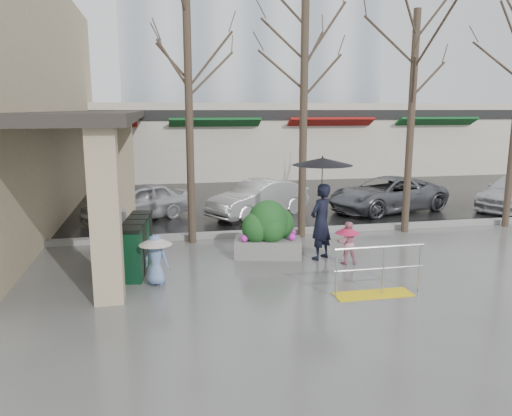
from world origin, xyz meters
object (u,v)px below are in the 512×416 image
object	(u,v)px
handrail	(377,277)
car_a	(136,202)
car_b	(259,198)
woman	(322,198)
car_c	(387,194)
planter	(268,230)
child_pink	(347,240)
child_blue	(156,254)
news_boxes	(137,244)
tree_midwest	(305,52)
tree_west	(188,55)
tree_mideast	(414,68)

from	to	relation	value
handrail	car_a	distance (m)	9.40
handrail	car_b	bearing A→B (deg)	95.92
woman	car_c	size ratio (longest dim) A/B	0.57
car_a	planter	bearing A→B (deg)	0.42
child_pink	child_blue	xyz separation A→B (m)	(-4.55, -0.60, 0.08)
child_pink	planter	bearing A→B (deg)	-19.70
woman	child_pink	world-z (taller)	woman
handrail	news_boxes	world-z (taller)	news_boxes
handrail	car_a	xyz separation A→B (m)	(-4.99, 7.96, 0.25)
planter	car_b	xyz separation A→B (m)	(0.74, 4.83, -0.07)
child_blue	car_a	distance (m)	6.50
handrail	child_blue	distance (m)	4.62
news_boxes	car_b	size ratio (longest dim) A/B	0.57
handrail	tree_midwest	size ratio (longest dim) A/B	0.27
tree_west	child_blue	distance (m)	5.60
planter	tree_midwest	bearing A→B (deg)	51.36
child_blue	car_c	world-z (taller)	car_c
tree_midwest	car_b	bearing A→B (deg)	102.04
news_boxes	woman	bearing A→B (deg)	6.57
tree_west	planter	xyz separation A→B (m)	(1.80, -1.75, -4.39)
woman	planter	bearing A→B (deg)	-56.38
planter	child_pink	bearing A→B (deg)	-29.02
planter	car_c	size ratio (longest dim) A/B	0.40
news_boxes	car_a	world-z (taller)	car_a
tree_midwest	car_a	size ratio (longest dim) A/B	1.89
tree_west	car_a	distance (m)	5.70
tree_mideast	woman	bearing A→B (deg)	-147.45
handrail	tree_midwest	xyz separation A→B (m)	(-0.16, 4.80, 4.86)
tree_mideast	car_b	size ratio (longest dim) A/B	1.70
tree_mideast	woman	distance (m)	5.27
tree_mideast	news_boxes	size ratio (longest dim) A/B	2.96
tree_midwest	child_pink	world-z (taller)	tree_midwest
planter	car_b	size ratio (longest dim) A/B	0.47
tree_west	child_blue	bearing A→B (deg)	-106.80
child_pink	planter	world-z (taller)	planter
child_blue	car_b	distance (m)	7.31
tree_mideast	child_pink	size ratio (longest dim) A/B	6.23
handrail	child_pink	size ratio (longest dim) A/B	1.82
handrail	car_a	world-z (taller)	car_a
woman	car_a	bearing A→B (deg)	-84.84
tree_mideast	news_boxes	world-z (taller)	tree_mideast
tree_mideast	planter	size ratio (longest dim) A/B	3.58
news_boxes	car_b	bearing A→B (deg)	59.89
tree_mideast	woman	world-z (taller)	tree_mideast
child_blue	planter	distance (m)	3.21
tree_west	planter	bearing A→B (deg)	-44.08
planter	tree_west	bearing A→B (deg)	135.92
woman	child_pink	size ratio (longest dim) A/B	2.48
handrail	planter	world-z (taller)	planter
tree_midwest	woman	size ratio (longest dim) A/B	2.70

